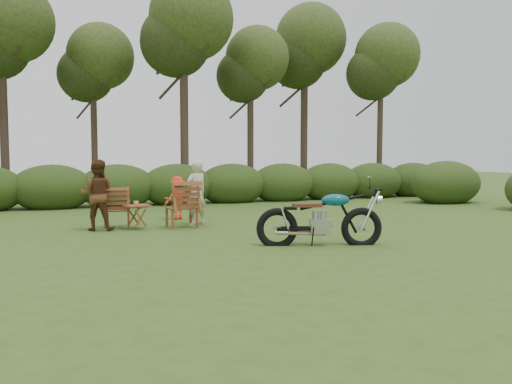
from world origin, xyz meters
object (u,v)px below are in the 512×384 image
object	(u,v)px
lawn_chair_right	(182,227)
cup	(136,203)
adult_b	(98,230)
motorcycle	(319,245)
side_table	(137,217)
adult_a	(197,225)
lawn_chair_left	(117,227)
child	(178,219)

from	to	relation	value
lawn_chair_right	cup	size ratio (longest dim) A/B	9.64
lawn_chair_right	adult_b	distance (m)	1.85
motorcycle	lawn_chair_right	distance (m)	3.72
motorcycle	adult_b	xyz separation A→B (m)	(-3.65, 3.44, 0.00)
cup	lawn_chair_right	bearing A→B (deg)	-4.21
lawn_chair_right	side_table	distance (m)	1.05
cup	adult_b	distance (m)	1.02
motorcycle	adult_a	distance (m)	3.78
side_table	cup	size ratio (longest dim) A/B	4.96
lawn_chair_left	adult_b	distance (m)	0.57
cup	adult_b	xyz separation A→B (m)	(-0.82, 0.12, -0.59)
adult_b	child	xyz separation A→B (m)	(2.07, 1.27, 0.00)
side_table	adult_b	world-z (taller)	adult_b
lawn_chair_left	side_table	world-z (taller)	side_table
adult_a	lawn_chair_left	bearing A→B (deg)	-32.46
side_table	adult_a	xyz separation A→B (m)	(1.43, 0.22, -0.27)
cup	child	bearing A→B (deg)	48.01
lawn_chair_right	child	bearing A→B (deg)	-103.00
lawn_chair_left	lawn_chair_right	bearing A→B (deg)	166.28
adult_b	adult_a	bearing A→B (deg)	-161.14
adult_b	child	bearing A→B (deg)	-131.37
adult_b	lawn_chair_left	bearing A→B (deg)	-125.04
lawn_chair_left	adult_a	world-z (taller)	adult_a
motorcycle	adult_b	bearing A→B (deg)	155.65
cup	adult_b	world-z (taller)	adult_b
adult_b	cup	bearing A→B (deg)	-171.02
lawn_chair_left	cup	world-z (taller)	cup
motorcycle	child	world-z (taller)	motorcycle
motorcycle	child	size ratio (longest dim) A/B	1.95
cup	child	size ratio (longest dim) A/B	0.10
lawn_chair_right	side_table	xyz separation A→B (m)	(-1.01, 0.04, 0.27)
side_table	adult_a	bearing A→B (deg)	8.81
cup	adult_a	bearing A→B (deg)	7.38
child	lawn_chair_left	bearing A→B (deg)	13.84
lawn_chair_right	lawn_chair_left	world-z (taller)	lawn_chair_right
cup	child	distance (m)	1.96
lawn_chair_right	adult_a	bearing A→B (deg)	-151.91
lawn_chair_right	adult_b	size ratio (longest dim) A/B	0.68
side_table	child	xyz separation A→B (m)	(1.24, 1.42, -0.27)
adult_a	child	world-z (taller)	adult_a
motorcycle	adult_a	xyz separation A→B (m)	(-1.40, 3.51, 0.00)
lawn_chair_left	motorcycle	bearing A→B (deg)	137.77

